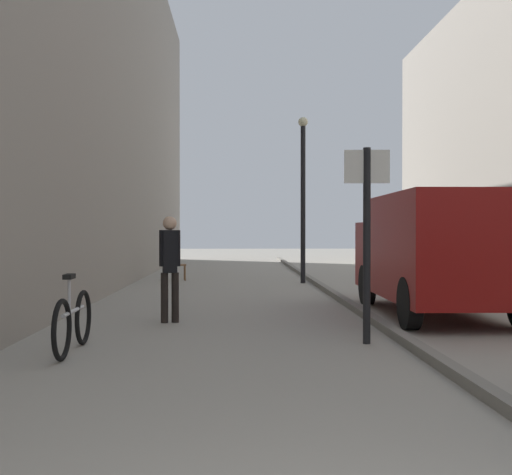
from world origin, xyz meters
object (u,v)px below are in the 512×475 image
street_sign_post (367,227)px  lamp_post (303,188)px  bicycle_leaning (73,322)px  delivery_van (435,250)px  cafe_chair_near_window (176,262)px  pedestrian_main_foreground (170,261)px

street_sign_post → lamp_post: size_ratio=0.55×
bicycle_leaning → lamp_post: bearing=68.9°
delivery_van → cafe_chair_near_window: (-5.35, 8.16, -0.61)m
delivery_van → pedestrian_main_foreground: bearing=-170.0°
pedestrian_main_foreground → delivery_van: delivery_van is taller
street_sign_post → bicycle_leaning: bearing=10.5°
street_sign_post → cafe_chair_near_window: (-3.56, 10.94, -1.00)m
pedestrian_main_foreground → street_sign_post: bearing=-47.2°
bicycle_leaning → cafe_chair_near_window: size_ratio=1.88×
lamp_post → street_sign_post: bearing=-91.1°
delivery_van → street_sign_post: 3.33m
pedestrian_main_foreground → cafe_chair_near_window: (-0.74, 8.91, -0.46)m
bicycle_leaning → cafe_chair_near_window: 11.43m
street_sign_post → lamp_post: 9.90m
street_sign_post → lamp_post: (0.19, 9.83, 1.18)m
delivery_van → cafe_chair_near_window: size_ratio=5.21×
street_sign_post → cafe_chair_near_window: street_sign_post is taller
bicycle_leaning → cafe_chair_near_window: bicycle_leaning is taller
pedestrian_main_foreground → street_sign_post: size_ratio=0.67×
delivery_van → bicycle_leaning: bearing=-148.6°
delivery_van → lamp_post: lamp_post is taller
pedestrian_main_foreground → lamp_post: bearing=57.6°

